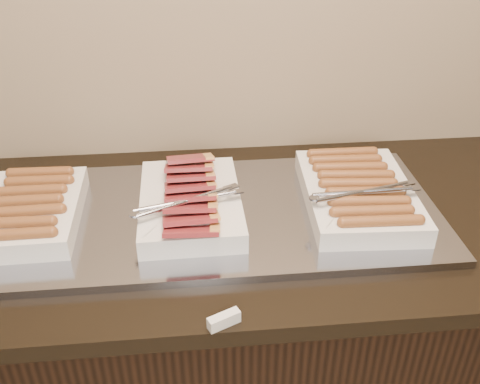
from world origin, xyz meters
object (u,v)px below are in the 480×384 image
at_px(warming_tray, 193,215).
at_px(dish_center, 190,201).
at_px(dish_left, 32,210).
at_px(counter, 206,345).
at_px(dish_right, 358,192).

distance_m(warming_tray, dish_center, 0.04).
bearing_deg(dish_left, counter, -1.02).
height_order(dish_left, dish_right, dish_right).
bearing_deg(warming_tray, counter, 0.00).
distance_m(counter, warming_tray, 0.46).
distance_m(dish_left, dish_right, 0.78).
bearing_deg(dish_right, dish_left, -177.35).
xyz_separation_m(warming_tray, dish_right, (0.41, -0.00, 0.04)).
bearing_deg(warming_tray, dish_center, -141.86).
distance_m(dish_center, dish_right, 0.41).
bearing_deg(counter, warming_tray, 180.00).
height_order(warming_tray, dish_right, dish_right).
relative_size(warming_tray, dish_right, 3.02).
xyz_separation_m(counter, warming_tray, (-0.02, 0.00, 0.46)).
xyz_separation_m(warming_tray, dish_left, (-0.38, 0.00, 0.04)).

